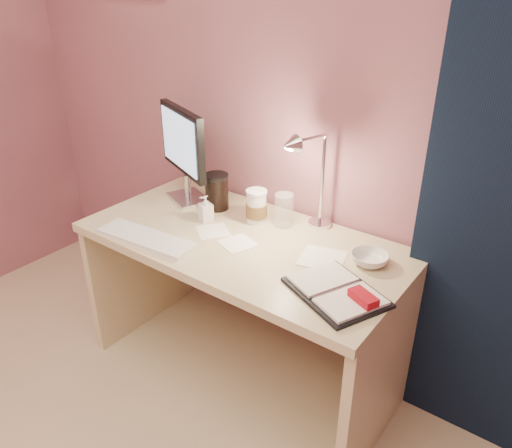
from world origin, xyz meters
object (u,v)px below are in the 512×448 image
Objects in this scene: planner at (338,292)px; lotion_bottle at (206,208)px; monitor at (185,147)px; bowl at (370,259)px; clear_cup at (284,210)px; dark_jar at (217,193)px; coffee_cup at (256,207)px; keyboard at (146,238)px; desk_lamp at (318,176)px; desk at (253,275)px.

planner is 0.78m from lotion_bottle.
monitor is 3.19× the size of bowl.
dark_jar reaches higher than clear_cup.
keyboard is at bearing -123.30° from coffee_cup.
bowl is (0.98, -0.02, -0.25)m from monitor.
lotion_bottle reaches higher than keyboard.
clear_cup is (0.39, 0.46, 0.06)m from keyboard.
planner is 0.92× the size of desk_lamp.
desk_lamp reaches higher than coffee_cup.
desk is at bearing -177.05° from planner.
coffee_cup is 0.35× the size of desk_lamp.
keyboard is at bearing -147.17° from planner.
keyboard is 0.31m from lotion_bottle.
bowl is 0.80m from dark_jar.
desk is 9.81× the size of bowl.
clear_cup is 0.35m from dark_jar.
monitor is at bearing 152.37° from lotion_bottle.
monitor is 2.95× the size of coffee_cup.
desk_lamp reaches higher than keyboard.
lotion_bottle is (-0.31, -0.17, -0.01)m from clear_cup.
coffee_cup is at bearing 118.16° from desk.
coffee_cup and dark_jar have the same top height.
desk_lamp reaches higher than bowl.
coffee_cup is at bearing 32.37° from lotion_bottle.
planner is 2.63× the size of coffee_cup.
desk_lamp is at bearing 26.25° from monitor.
planner reaches higher than desk.
dark_jar is (-0.80, 0.29, 0.06)m from planner.
clear_cup is (0.53, 0.05, -0.20)m from monitor.
lotion_bottle is at bearing -173.03° from bowl.
keyboard is 0.50m from coffee_cup.
desk_lamp is at bearing 26.44° from desk.
coffee_cup is (0.42, 0.00, -0.20)m from monitor.
dark_jar reaches higher than bowl.
monitor is 0.33m from lotion_bottle.
desk_lamp is (0.55, 0.45, 0.27)m from keyboard.
bowl is at bearing 6.97° from lotion_bottle.
dark_jar reaches higher than keyboard.
desk is 0.57m from desk_lamp.
dark_jar is (-0.80, 0.04, 0.05)m from bowl.
planner is (0.52, -0.20, 0.24)m from desk.
clear_cup is 0.26m from desk_lamp.
planner is 0.56m from clear_cup.
clear_cup is at bearing 167.76° from planner.
planner is 0.85m from dark_jar.
clear_cup is 0.46m from bowl.
desk is at bearing -134.36° from desk_lamp.
bowl reaches higher than desk.
dark_jar is at bearing 162.38° from desk.
coffee_cup is (-0.04, 0.08, 0.30)m from desk.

